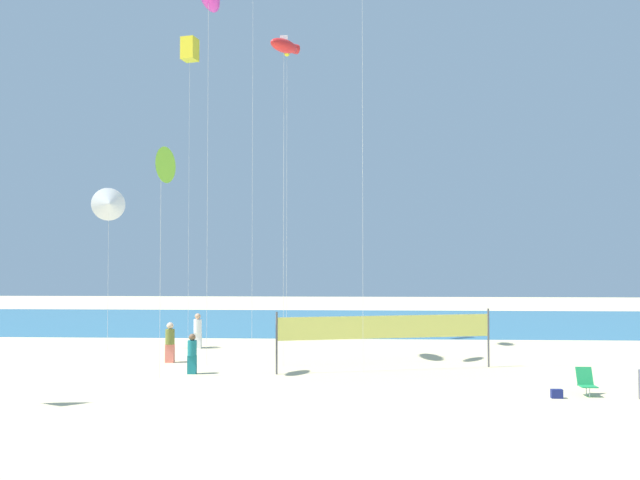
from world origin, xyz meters
TOP-DOWN VIEW (x-y plane):
  - ground_plane at (0.00, 0.00)m, footprint 120.00×120.00m
  - ocean_band at (0.00, 29.95)m, footprint 120.00×20.00m
  - beachgoer_olive_shirt at (-6.62, 11.61)m, footprint 0.39×0.39m
  - beachgoer_white_shirt at (-6.47, 15.96)m, footprint 0.40×0.40m
  - beachgoer_teal_shirt at (-5.00, 8.97)m, footprint 0.35×0.35m
  - folding_beach_chair at (8.76, 5.74)m, footprint 0.52×0.65m
  - volleyball_net at (2.53, 10.04)m, footprint 8.60×2.10m
  - beach_handbag at (7.66, 5.24)m, footprint 0.36×0.18m
  - kite_lime_delta at (-6.03, 8.17)m, footprint 0.78×1.43m
  - kite_white_delta at (-10.67, 15.02)m, footprint 1.64×1.11m
  - kite_red_tube at (-2.25, 18.28)m, footprint 1.39×1.25m
  - kite_red_inflatable at (-1.67, 10.94)m, footprint 1.38×1.69m
  - kite_yellow_box at (-7.94, 19.80)m, footprint 0.96×0.96m

SIDE VIEW (x-z plane):
  - ground_plane at x=0.00m, z-range 0.00..0.00m
  - ocean_band at x=0.00m, z-range 0.00..0.01m
  - beach_handbag at x=7.66m, z-range 0.00..0.29m
  - folding_beach_chair at x=8.76m, z-range 0.02..0.91m
  - beachgoer_teal_shirt at x=-5.00m, z-range 0.05..1.60m
  - beachgoer_olive_shirt at x=-6.62m, z-range 0.06..1.77m
  - beachgoer_white_shirt at x=-6.47m, z-range 0.06..1.79m
  - volleyball_net at x=2.53m, z-range 0.44..2.84m
  - kite_white_delta at x=-10.67m, z-range 3.16..11.11m
  - kite_lime_delta at x=-6.03m, z-range 3.64..12.31m
  - kite_red_inflatable at x=-1.67m, z-range 6.47..20.34m
  - kite_red_tube at x=-2.25m, z-range 7.73..23.86m
  - kite_yellow_box at x=-7.94m, z-range 7.83..24.81m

